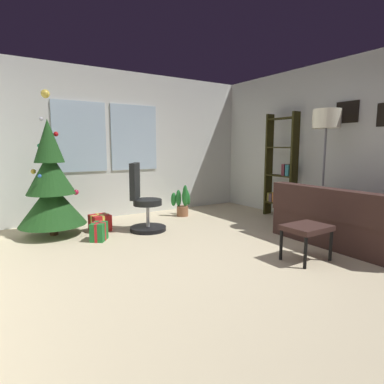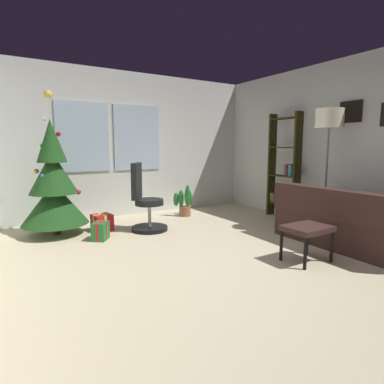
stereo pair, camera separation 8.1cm
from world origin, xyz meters
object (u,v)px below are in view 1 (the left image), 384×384
Objects in this scene: office_chair at (144,205)px; potted_plant at (182,202)px; couch at (362,225)px; bookshelf at (281,172)px; holiday_tree at (51,187)px; gift_box_green at (99,232)px; footstool at (307,230)px; floor_lamp at (326,126)px; gift_box_red at (100,223)px.

potted_plant is (1.05, 0.59, -0.15)m from office_chair.
bookshelf is at bearing 76.24° from couch.
couch is 1.81× the size of office_chair.
holiday_tree is 0.99m from gift_box_green.
floor_lamp is (1.30, 0.72, 1.25)m from footstool.
footstool is 2.44m from office_chair.
couch is at bearing -104.91° from floor_lamp.
floor_lamp is at bearing -33.02° from office_chair.
gift_box_red is (-1.59, 2.58, -0.23)m from footstool.
potted_plant is at bearing 89.05° from footstool.
floor_lamp is at bearing 75.09° from couch.
footstool reaches higher than gift_box_red.
footstool reaches higher than gift_box_green.
bookshelf reaches higher than gift_box_green.
bookshelf is (1.54, 1.76, 0.48)m from footstool.
gift_box_red is at bearing 71.46° from gift_box_green.
office_chair is at bearing -31.58° from gift_box_red.
potted_plant is (-1.26, 2.09, -1.35)m from floor_lamp.
gift_box_green is 0.51× the size of potted_plant.
holiday_tree is (-2.24, 2.72, 0.36)m from footstool.
couch is 3.09m from office_chair.
gift_box_red is at bearing -11.75° from holiday_tree.
floor_lamp is at bearing -23.81° from gift_box_green.
footstool is at bearing 178.11° from couch.
gift_box_red is 0.17× the size of floor_lamp.
bookshelf reaches higher than office_chair.
gift_box_green is at bearing -168.73° from office_chair.
potted_plant is at bearing 121.01° from floor_lamp.
holiday_tree is at bearing 126.74° from gift_box_green.
couch is 1.00× the size of bookshelf.
bookshelf is (3.30, -0.31, 0.71)m from gift_box_green.
potted_plant is (1.64, 0.23, 0.13)m from gift_box_red.
bookshelf is (3.78, -0.96, 0.12)m from holiday_tree.
couch is 6.19× the size of gift_box_red.
floor_lamp is at bearing -102.90° from bookshelf.
gift_box_red is 0.51× the size of potted_plant.
floor_lamp is at bearing -58.99° from potted_plant.
gift_box_green is (-1.76, 2.07, -0.23)m from footstool.
gift_box_red is (0.65, -0.14, -0.59)m from holiday_tree.
potted_plant is (-1.49, 1.05, -0.58)m from bookshelf.
couch reaches higher than gift_box_green.
office_chair is (-1.01, 2.22, 0.05)m from footstool.
office_chair reaches higher than footstool.
couch is at bearing -44.24° from gift_box_red.
couch reaches higher than potted_plant.
holiday_tree is 1.36m from office_chair.
office_chair is at bearing 146.98° from floor_lamp.
footstool is 1.64× the size of gift_box_green.
footstool is at bearing -49.69° from gift_box_green.
gift_box_green is (-2.86, 2.11, -0.14)m from couch.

